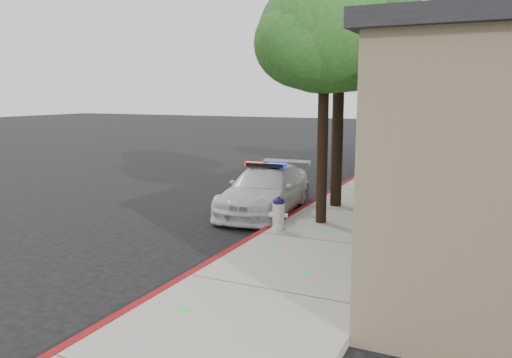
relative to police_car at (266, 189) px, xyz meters
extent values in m
plane|color=black|center=(0.90, -5.44, -0.64)|extent=(120.00, 120.00, 0.00)
cube|color=#9C9A8E|center=(2.50, -2.44, -0.56)|extent=(3.20, 60.00, 0.15)
cube|color=maroon|center=(0.96, -2.44, -0.56)|extent=(0.14, 60.00, 0.16)
cube|color=black|center=(4.07, -4.44, 1.31)|extent=(0.08, 1.48, 1.68)
cube|color=black|center=(4.07, -1.44, 1.31)|extent=(0.08, 1.48, 1.68)
cube|color=black|center=(4.07, 1.56, 1.31)|extent=(0.08, 1.48, 1.68)
cube|color=black|center=(4.07, 4.56, 1.31)|extent=(0.08, 1.48, 1.68)
cube|color=black|center=(4.07, 7.56, 1.31)|extent=(0.08, 1.48, 1.68)
cube|color=black|center=(4.07, 10.56, 1.31)|extent=(0.08, 1.48, 1.68)
cube|color=black|center=(4.07, 13.56, 1.31)|extent=(0.08, 1.48, 1.68)
imported|color=white|center=(0.00, 0.00, 0.00)|extent=(2.19, 4.52, 1.27)
cube|color=black|center=(0.00, 0.00, 0.69)|extent=(1.22, 0.39, 0.10)
cube|color=red|center=(-0.32, -0.03, 0.69)|extent=(0.54, 0.29, 0.11)
cube|color=#0B18CA|center=(0.32, 0.03, 0.69)|extent=(0.54, 0.29, 0.11)
cylinder|color=silver|center=(1.25, -2.05, -0.46)|extent=(0.32, 0.32, 0.06)
cylinder|color=silver|center=(1.25, -2.05, -0.17)|extent=(0.27, 0.27, 0.52)
cylinder|color=silver|center=(1.25, -2.05, 0.11)|extent=(0.30, 0.30, 0.04)
ellipsoid|color=#12103A|center=(1.25, -2.05, 0.16)|extent=(0.27, 0.27, 0.21)
cylinder|color=#12103A|center=(1.25, -2.05, 0.26)|extent=(0.07, 0.07, 0.06)
cylinder|color=silver|center=(1.10, -2.09, -0.15)|extent=(0.14, 0.13, 0.10)
cylinder|color=silver|center=(1.40, -2.01, -0.15)|extent=(0.14, 0.13, 0.10)
cylinder|color=silver|center=(1.29, -2.21, -0.13)|extent=(0.16, 0.15, 0.13)
cylinder|color=black|center=(1.92, -0.97, 1.29)|extent=(0.26, 0.26, 3.55)
ellipsoid|color=#19501A|center=(1.92, -0.97, 3.95)|extent=(3.15, 3.15, 2.68)
ellipsoid|color=#19501A|center=(2.29, -0.53, 3.65)|extent=(2.37, 2.37, 2.01)
ellipsoid|color=#19501A|center=(1.65, -1.38, 3.75)|extent=(2.46, 2.46, 2.09)
cylinder|color=black|center=(1.71, 1.02, 1.73)|extent=(0.31, 0.31, 4.45)
ellipsoid|color=#255B1C|center=(1.71, 1.02, 5.04)|extent=(3.73, 3.73, 3.17)
ellipsoid|color=#255B1C|center=(2.26, 1.26, 4.68)|extent=(3.00, 3.00, 2.55)
ellipsoid|color=#255B1C|center=(1.18, 0.90, 4.80)|extent=(2.88, 2.88, 2.45)
cylinder|color=black|center=(2.26, 8.13, 1.15)|extent=(0.24, 0.24, 3.28)
ellipsoid|color=#2C4C17|center=(2.26, 8.13, 3.64)|extent=(2.81, 2.81, 2.39)
ellipsoid|color=#2C4C17|center=(2.62, 8.48, 3.36)|extent=(2.16, 2.16, 1.83)
ellipsoid|color=#2C4C17|center=(2.11, 7.77, 3.45)|extent=(2.25, 2.25, 1.91)
camera|label=1|loc=(5.61, -12.47, 2.61)|focal=35.27mm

